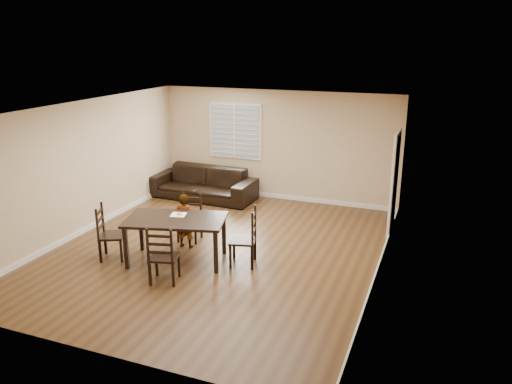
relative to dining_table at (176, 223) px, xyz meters
The scene contains 11 objects.
ground 1.11m from the dining_table, 54.73° to the left, with size 7.00×7.00×0.00m, color brown.
room 1.47m from the dining_table, 58.95° to the left, with size 6.04×7.04×2.72m.
dining_table is the anchor object (origin of this frame).
chair_near 1.14m from the dining_table, 104.08° to the left, with size 0.47×0.45×0.94m.
chair_far 0.96m from the dining_table, 75.19° to the right, with size 0.54×0.52×1.00m.
chair_left 1.35m from the dining_table, 164.28° to the right, with size 0.58×0.60×1.02m.
chair_right 1.35m from the dining_table, 14.78° to the left, with size 0.55×0.57×1.06m.
child 0.66m from the dining_table, 104.82° to the left, with size 0.39×0.26×1.08m, color gray.
napkin 0.22m from the dining_table, 104.82° to the left, with size 0.26×0.26×0.00m, color white.
donut 0.23m from the dining_table, 98.48° to the left, with size 0.11×0.11×0.04m.
sofa 3.73m from the dining_table, 109.62° to the left, with size 2.66×1.04×0.78m, color black.
Camera 1 is at (3.84, -7.93, 3.89)m, focal length 35.00 mm.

